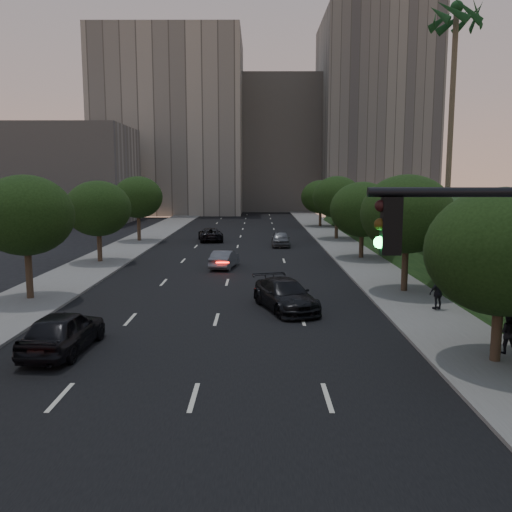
{
  "coord_description": "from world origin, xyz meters",
  "views": [
    {
      "loc": [
        1.91,
        -10.41,
        6.53
      ],
      "look_at": [
        1.85,
        9.86,
        3.6
      ],
      "focal_mm": 38.0,
      "sensor_mm": 36.0,
      "label": 1
    }
  ],
  "objects_px": {
    "pedestrian_b": "(507,333)",
    "sedan_near_left": "(63,331)",
    "sedan_far_left": "(210,234)",
    "sedan_near_right": "(285,295)",
    "sedan_mid_left": "(224,259)",
    "sedan_far_right": "(281,239)",
    "pedestrian_c": "(438,293)"
  },
  "relations": [
    {
      "from": "pedestrian_b",
      "to": "sedan_near_left",
      "type": "bearing_deg",
      "value": 14.38
    },
    {
      "from": "sedan_far_left",
      "to": "pedestrian_b",
      "type": "xyz_separation_m",
      "value": [
        14.07,
        -36.9,
        0.23
      ]
    },
    {
      "from": "sedan_near_right",
      "to": "pedestrian_b",
      "type": "xyz_separation_m",
      "value": [
        7.76,
        -7.17,
        0.17
      ]
    },
    {
      "from": "sedan_far_left",
      "to": "sedan_near_right",
      "type": "distance_m",
      "value": 30.39
    },
    {
      "from": "sedan_mid_left",
      "to": "sedan_far_left",
      "type": "relative_size",
      "value": 0.8
    },
    {
      "from": "sedan_far_right",
      "to": "pedestrian_b",
      "type": "distance_m",
      "value": 33.3
    },
    {
      "from": "sedan_mid_left",
      "to": "pedestrian_c",
      "type": "distance_m",
      "value": 17.23
    },
    {
      "from": "sedan_mid_left",
      "to": "pedestrian_c",
      "type": "bearing_deg",
      "value": 140.71
    },
    {
      "from": "sedan_far_right",
      "to": "pedestrian_b",
      "type": "relative_size",
      "value": 2.81
    },
    {
      "from": "sedan_near_right",
      "to": "sedan_far_left",
      "type": "bearing_deg",
      "value": 83.68
    },
    {
      "from": "sedan_near_left",
      "to": "pedestrian_b",
      "type": "xyz_separation_m",
      "value": [
        16.46,
        -0.51,
        0.11
      ]
    },
    {
      "from": "sedan_near_left",
      "to": "pedestrian_c",
      "type": "bearing_deg",
      "value": -155.59
    },
    {
      "from": "sedan_far_right",
      "to": "sedan_near_left",
      "type": "bearing_deg",
      "value": -105.81
    },
    {
      "from": "sedan_near_right",
      "to": "sedan_far_right",
      "type": "xyz_separation_m",
      "value": [
        0.84,
        25.4,
        -0.01
      ]
    },
    {
      "from": "sedan_mid_left",
      "to": "pedestrian_b",
      "type": "bearing_deg",
      "value": 130.31
    },
    {
      "from": "sedan_near_left",
      "to": "sedan_far_right",
      "type": "relative_size",
      "value": 1.09
    },
    {
      "from": "sedan_far_left",
      "to": "pedestrian_c",
      "type": "height_order",
      "value": "pedestrian_c"
    },
    {
      "from": "sedan_near_left",
      "to": "sedan_mid_left",
      "type": "bearing_deg",
      "value": -100.84
    },
    {
      "from": "sedan_near_right",
      "to": "pedestrian_c",
      "type": "distance_m",
      "value": 7.46
    },
    {
      "from": "sedan_near_right",
      "to": "sedan_far_right",
      "type": "height_order",
      "value": "sedan_near_right"
    },
    {
      "from": "sedan_mid_left",
      "to": "sedan_near_right",
      "type": "relative_size",
      "value": 0.78
    },
    {
      "from": "sedan_near_right",
      "to": "sedan_near_left",
      "type": "bearing_deg",
      "value": -160.88
    },
    {
      "from": "pedestrian_b",
      "to": "pedestrian_c",
      "type": "height_order",
      "value": "pedestrian_c"
    },
    {
      "from": "sedan_far_left",
      "to": "sedan_far_right",
      "type": "xyz_separation_m",
      "value": [
        7.15,
        -4.33,
        0.04
      ]
    },
    {
      "from": "sedan_mid_left",
      "to": "sedan_far_right",
      "type": "relative_size",
      "value": 0.92
    },
    {
      "from": "sedan_far_left",
      "to": "pedestrian_c",
      "type": "distance_m",
      "value": 33.19
    },
    {
      "from": "sedan_far_right",
      "to": "pedestrian_c",
      "type": "xyz_separation_m",
      "value": [
        6.61,
        -25.88,
        0.21
      ]
    },
    {
      "from": "sedan_near_right",
      "to": "sedan_far_right",
      "type": "distance_m",
      "value": 25.42
    },
    {
      "from": "sedan_mid_left",
      "to": "pedestrian_b",
      "type": "xyz_separation_m",
      "value": [
        11.56,
        -19.75,
        0.26
      ]
    },
    {
      "from": "sedan_far_right",
      "to": "sedan_near_right",
      "type": "bearing_deg",
      "value": -91.14
    },
    {
      "from": "sedan_far_left",
      "to": "pedestrian_c",
      "type": "relative_size",
      "value": 3.14
    },
    {
      "from": "sedan_near_left",
      "to": "sedan_far_left",
      "type": "xyz_separation_m",
      "value": [
        2.39,
        36.39,
        -0.11
      ]
    }
  ]
}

